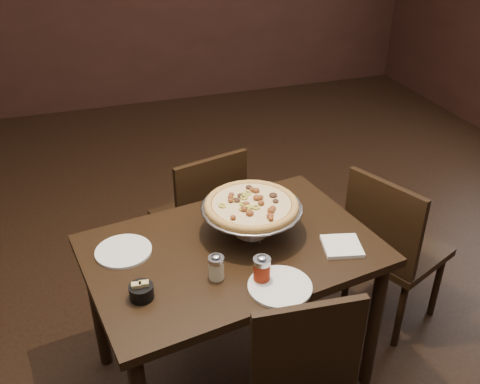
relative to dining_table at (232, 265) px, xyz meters
name	(u,v)px	position (x,y,z in m)	size (l,w,h in m)	color
room	(239,70)	(0.06, 0.10, 0.78)	(6.04, 7.04, 2.84)	black
dining_table	(232,265)	(0.00, 0.00, 0.00)	(1.24, 0.93, 0.71)	black
pizza_stand	(252,205)	(0.10, 0.06, 0.23)	(0.41, 0.41, 0.17)	#B0B1B7
parmesan_shaker	(216,267)	(-0.11, -0.16, 0.14)	(0.06, 0.06, 0.10)	beige
pepper_flake_shaker	(262,269)	(0.04, -0.23, 0.15)	(0.07, 0.07, 0.11)	maroon
packet_caddy	(141,291)	(-0.39, -0.19, 0.12)	(0.09, 0.09, 0.07)	black
napkin_stack	(342,246)	(0.42, -0.14, 0.10)	(0.15, 0.15, 0.02)	white
plate_left	(123,251)	(-0.42, 0.10, 0.10)	(0.22, 0.22, 0.01)	white
plate_near	(280,287)	(0.09, -0.29, 0.10)	(0.23, 0.23, 0.01)	white
serving_spatula	(268,223)	(0.12, -0.07, 0.23)	(0.17, 0.17, 0.02)	#B0B1B7
chair_far	(202,216)	(0.04, 0.64, -0.16)	(0.48, 0.48, 0.84)	black
chair_side	(391,246)	(0.83, 0.09, -0.15)	(0.52, 0.52, 0.86)	black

